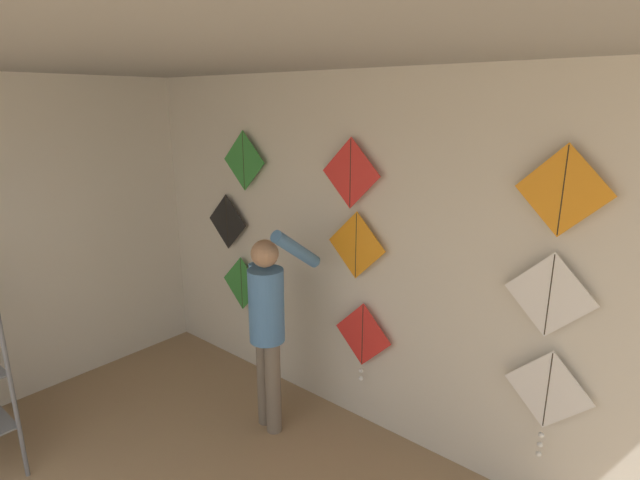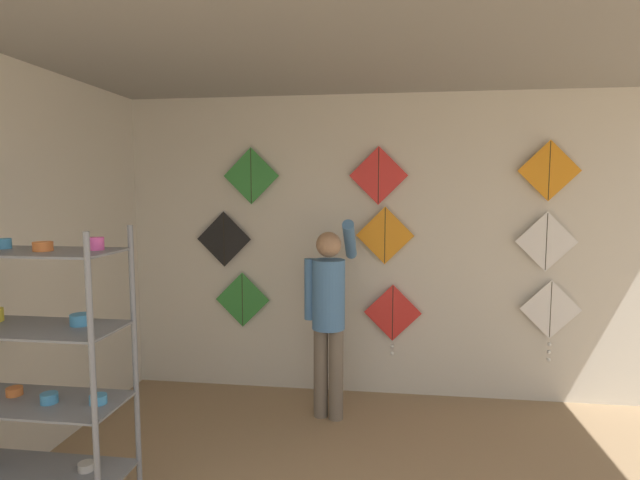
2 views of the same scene
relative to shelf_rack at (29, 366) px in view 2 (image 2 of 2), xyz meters
The scene contains 13 objects.
back_panel 3.04m from the shelf_rack, 50.40° to the left, with size 5.79×0.06×2.80m, color beige.
ceiling_slab 2.67m from the shelf_rack, 10.47° to the left, with size 5.79×4.67×0.04m, color gray.
shelf_rack is the anchor object (origin of this frame).
shopkeeper 2.23m from the shelf_rack, 50.67° to the left, with size 0.42×0.55×1.69m.
kite_0 2.29m from the shelf_rack, 77.01° to the left, with size 0.53×0.01×0.53m.
kite_1 2.97m from the shelf_rack, 48.85° to the left, with size 0.53×0.04×0.67m.
kite_2 4.02m from the shelf_rack, 33.75° to the left, with size 0.53×0.04×0.74m.
kite_3 2.30m from the shelf_rack, 81.28° to the left, with size 0.53×0.01×0.53m.
kite_4 2.95m from the shelf_rack, 50.06° to the left, with size 0.53×0.01×0.53m.
kite_5 3.99m from the shelf_rack, 34.25° to the left, with size 0.53×0.01×0.53m.
kite_6 2.55m from the shelf_rack, 74.53° to the left, with size 0.53×0.01×0.53m.
kite_7 3.06m from the shelf_rack, 51.05° to the left, with size 0.53×0.01×0.53m.
kite_8 4.11m from the shelf_rack, 34.28° to the left, with size 0.53×0.01×0.53m.
Camera 2 is at (-0.04, -0.76, 1.94)m, focal length 28.00 mm.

